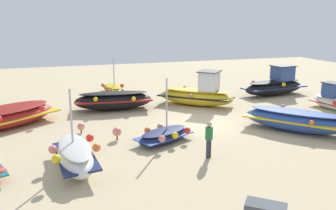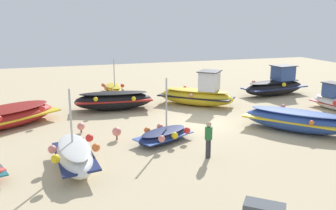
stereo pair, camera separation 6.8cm
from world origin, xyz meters
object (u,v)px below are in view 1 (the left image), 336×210
Objects in this scene: fishing_boat_4 at (296,120)px; mooring_buoy_0 at (117,132)px; fishing_boat_8 at (334,100)px; person_walking at (209,137)px; fishing_boat_2 at (114,100)px; fishing_boat_5 at (198,94)px; fishing_boat_7 at (275,85)px; fishing_boat_1 at (113,89)px; mooring_buoy_1 at (81,127)px; fishing_boat_6 at (164,135)px; fishing_boat_3 at (75,156)px; fishing_boat_9 at (9,116)px.

mooring_buoy_0 is (9.28, -1.52, -0.21)m from fishing_boat_4.
person_walking is at bearing 104.91° from fishing_boat_8.
fishing_boat_2 is 0.99× the size of fishing_boat_5.
fishing_boat_8 is 5.38× the size of mooring_buoy_0.
fishing_boat_5 is 0.94× the size of fishing_boat_7.
mooring_buoy_0 is (1.75, 11.33, 0.05)m from fishing_boat_1.
fishing_boat_4 is 9.99× the size of mooring_buoy_1.
mooring_buoy_0 is (6.56, 5.47, -0.36)m from fishing_boat_5.
mooring_buoy_1 is (8.14, 3.78, -0.43)m from fishing_boat_5.
mooring_buoy_0 is at bearing -171.30° from person_walking.
fishing_boat_6 is at bearing -83.75° from fishing_boat_5.
fishing_boat_4 is 9.34m from fishing_boat_7.
fishing_boat_5 is at bearing 55.32° from fishing_boat_8.
fishing_boat_4 is 6.31m from fishing_boat_8.
fishing_boat_6 is at bearing 105.15° from fishing_boat_2.
fishing_boat_1 is at bearing -98.79° from mooring_buoy_0.
fishing_boat_3 is at bearing -95.58° from fishing_boat_5.
fishing_boat_9 is at bearing -33.87° from mooring_buoy_1.
fishing_boat_9 is at bearing -38.31° from mooring_buoy_0.
fishing_boat_6 is 5.15× the size of mooring_buoy_0.
fishing_boat_4 is at bearing 170.72° from mooring_buoy_0.
fishing_boat_8 reaches higher than person_walking.
fishing_boat_5 is 7.90m from fishing_boat_6.
person_walking reaches higher than fishing_boat_2.
fishing_boat_4 is 0.95× the size of fishing_boat_9.
fishing_boat_3 is 0.70× the size of fishing_boat_9.
mooring_buoy_0 reaches higher than mooring_buoy_1.
fishing_boat_8 is 16.28m from mooring_buoy_1.
fishing_boat_5 is 3.24× the size of person_walking.
fishing_boat_6 reaches higher than fishing_boat_9.
fishing_boat_1 is at bearing 151.51° from person_walking.
fishing_boat_9 is (6.13, 1.88, -0.06)m from fishing_boat_2.
fishing_boat_3 reaches higher than fishing_boat_1.
fishing_boat_2 is at bearing -145.13° from fishing_boat_5.
fishing_boat_5 is (-5.68, 0.56, 0.12)m from fishing_boat_2.
fishing_boat_3 is (3.09, 9.01, -0.09)m from fishing_boat_2.
fishing_boat_1 is at bearing 150.79° from fishing_boat_7.
fishing_boat_1 reaches higher than person_walking.
fishing_boat_5 reaches higher than person_walking.
fishing_boat_7 is 19.03m from fishing_boat_9.
fishing_boat_9 is (11.81, 1.31, -0.17)m from fishing_boat_5.
fishing_boat_2 reaches higher than mooring_buoy_1.
fishing_boat_6 is 4.61m from mooring_buoy_1.
fishing_boat_1 is 2.02× the size of person_walking.
fishing_boat_1 is 10.20m from mooring_buoy_1.
fishing_boat_6 is at bearing 108.80° from fishing_boat_9.
fishing_boat_5 is 8.17× the size of mooring_buoy_0.
fishing_boat_3 is 6.29× the size of mooring_buoy_0.
fishing_boat_2 is 6.10m from mooring_buoy_0.
mooring_buoy_1 is at bearing 167.69° from fishing_boat_3.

